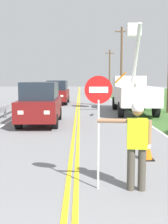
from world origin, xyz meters
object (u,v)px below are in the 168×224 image
object	(u,v)px
utility_bucket_truck	(132,91)
utility_pole_mid	(121,60)
traffic_cone_lead	(146,148)
flagger_worker	(136,140)
oncoming_suv_second	(58,92)
utility_pole_far	(110,69)
stop_sign_paddle	(98,107)
oncoming_suv_nearest	(40,103)
traffic_cone_mid	(144,132)

from	to	relation	value
utility_bucket_truck	utility_pole_mid	world-z (taller)	utility_pole_mid
traffic_cone_lead	flagger_worker	bearing A→B (deg)	-108.48
traffic_cone_lead	oncoming_suv_second	bearing A→B (deg)	102.32
utility_bucket_truck	utility_pole_far	world-z (taller)	utility_pole_far
stop_sign_paddle	flagger_worker	bearing A→B (deg)	-6.80
utility_bucket_truck	utility_pole_mid	size ratio (longest dim) A/B	0.77
utility_pole_mid	traffic_cone_lead	xyz separation A→B (m)	(-3.53, -29.60, -4.29)
oncoming_suv_second	traffic_cone_lead	distance (m)	18.22
oncoming_suv_nearest	oncoming_suv_second	distance (m)	11.38
traffic_cone_lead	stop_sign_paddle	bearing A→B (deg)	-125.45
oncoming_suv_second	utility_pole_mid	world-z (taller)	utility_pole_mid
utility_bucket_truck	utility_pole_mid	xyz separation A→B (m)	(1.87, 18.31, 3.20)
flagger_worker	traffic_cone_lead	distance (m)	2.42
flagger_worker	utility_bucket_truck	distance (m)	13.69
stop_sign_paddle	traffic_cone_lead	world-z (taller)	stop_sign_paddle
flagger_worker	stop_sign_paddle	bearing A→B (deg)	173.20
stop_sign_paddle	utility_pole_mid	world-z (taller)	utility_pole_mid
stop_sign_paddle	oncoming_suv_second	bearing A→B (deg)	96.85
oncoming_suv_second	traffic_cone_lead	size ratio (longest dim) A/B	6.62
traffic_cone_lead	traffic_cone_mid	distance (m)	2.36
oncoming_suv_nearest	stop_sign_paddle	bearing A→B (deg)	-74.52
utility_bucket_truck	traffic_cone_mid	bearing A→B (deg)	-97.77
flagger_worker	oncoming_suv_nearest	size ratio (longest dim) A/B	0.39
flagger_worker	traffic_cone_lead	size ratio (longest dim) A/B	2.61
traffic_cone_mid	traffic_cone_lead	bearing A→B (deg)	-100.70
oncoming_suv_second	utility_pole_far	world-z (taller)	utility_pole_far
stop_sign_paddle	utility_pole_far	size ratio (longest dim) A/B	0.30
utility_pole_mid	oncoming_suv_nearest	bearing A→B (deg)	-107.67
stop_sign_paddle	oncoming_suv_second	world-z (taller)	stop_sign_paddle
utility_pole_mid	utility_pole_far	distance (m)	17.73
flagger_worker	utility_pole_far	world-z (taller)	utility_pole_far
utility_bucket_truck	utility_pole_far	bearing A→B (deg)	86.56
utility_pole_far	oncoming_suv_second	bearing A→B (deg)	-104.64
oncoming_suv_second	oncoming_suv_nearest	bearing A→B (deg)	-89.84
flagger_worker	oncoming_suv_nearest	distance (m)	9.15
utility_pole_mid	utility_pole_far	bearing A→B (deg)	89.05
flagger_worker	utility_pole_mid	world-z (taller)	utility_pole_mid
flagger_worker	utility_pole_mid	size ratio (longest dim) A/B	0.21
utility_pole_far	oncoming_suv_nearest	bearing A→B (deg)	-100.63
oncoming_suv_second	utility_pole_mid	bearing A→B (deg)	57.86
stop_sign_paddle	utility_pole_mid	size ratio (longest dim) A/B	0.26
traffic_cone_lead	traffic_cone_mid	xyz separation A→B (m)	(0.44, 2.32, 0.00)
utility_pole_far	traffic_cone_lead	world-z (taller)	utility_pole_far
flagger_worker	utility_bucket_truck	size ratio (longest dim) A/B	0.27
utility_pole_far	traffic_cone_mid	world-z (taller)	utility_pole_far
flagger_worker	oncoming_suv_second	bearing A→B (deg)	98.97
flagger_worker	utility_pole_far	size ratio (longest dim) A/B	0.24
traffic_cone_mid	flagger_worker	bearing A→B (deg)	-104.55
utility_bucket_truck	traffic_cone_mid	world-z (taller)	utility_bucket_truck
oncoming_suv_second	traffic_cone_mid	xyz separation A→B (m)	(4.32, -15.47, -0.72)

